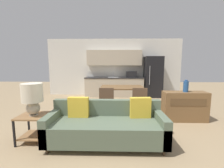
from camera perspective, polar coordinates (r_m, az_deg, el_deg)
name	(u,v)px	position (r m, az deg, el deg)	size (l,w,h in m)	color
ground_plane	(112,144)	(3.07, -0.11, -21.77)	(20.00, 20.00, 0.00)	#9E8460
wall_back	(114,67)	(7.31, 0.80, 6.38)	(6.40, 0.07, 2.70)	silver
kitchen_counter	(115,78)	(7.04, 0.98, 2.17)	(2.71, 0.65, 2.15)	beige
refrigerator	(153,77)	(7.15, 15.33, 2.66)	(0.78, 0.71, 1.85)	black
dining_table	(122,89)	(5.00, 3.79, -1.77)	(1.41, 0.92, 0.76)	brown
couch	(106,126)	(2.98, -2.18, -15.52)	(2.17, 0.80, 0.86)	#3D2D1E
side_table	(33,123)	(3.38, -27.85, -13.14)	(0.50, 0.50, 0.53)	olive
table_lamp	(32,96)	(3.21, -28.07, -4.16)	(0.38, 0.38, 0.62)	#B2A893
credenza	(184,106)	(4.48, 25.88, -7.61)	(1.13, 0.40, 0.78)	brown
vase	(186,86)	(4.37, 26.31, -0.79)	(0.13, 0.13, 0.32)	#234C84
dining_chair_near_left	(107,101)	(4.22, -1.97, -6.45)	(0.43, 0.43, 0.87)	brown
dining_chair_near_right	(139,101)	(4.27, 10.28, -6.41)	(0.44, 0.44, 0.87)	brown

